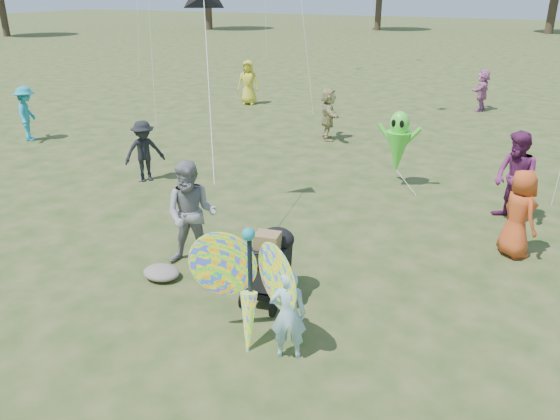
% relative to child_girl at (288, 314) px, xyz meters
% --- Properties ---
extents(ground, '(160.00, 160.00, 0.00)m').
position_rel_child_girl_xyz_m(ground, '(-0.82, 0.34, -0.60)').
color(ground, '#51592B').
rests_on(ground, ground).
extents(child_girl, '(0.52, 0.44, 1.20)m').
position_rel_child_girl_xyz_m(child_girl, '(0.00, 0.00, 0.00)').
color(child_girl, '#97C6D6').
rests_on(child_girl, ground).
extents(adult_man, '(1.03, 0.92, 1.76)m').
position_rel_child_girl_xyz_m(adult_man, '(-2.45, 1.52, 0.28)').
color(adult_man, gray).
rests_on(adult_man, ground).
extents(grey_bag, '(0.60, 0.49, 0.19)m').
position_rel_child_girl_xyz_m(grey_bag, '(-2.63, 0.87, -0.51)').
color(grey_bag, slate).
rests_on(grey_bag, ground).
extents(crowd_a, '(0.85, 0.88, 1.52)m').
position_rel_child_girl_xyz_m(crowd_a, '(2.26, 4.21, 0.16)').
color(crowd_a, '#BD471E').
rests_on(crowd_a, ground).
extents(crowd_b, '(0.98, 1.06, 1.43)m').
position_rel_child_girl_xyz_m(crowd_b, '(-5.85, 4.48, 0.12)').
color(crowd_b, black).
rests_on(crowd_b, ground).
extents(crowd_d, '(1.08, 1.47, 1.54)m').
position_rel_child_girl_xyz_m(crowd_d, '(-3.40, 9.85, 0.17)').
color(crowd_d, tan).
rests_on(crowd_d, ground).
extents(crowd_e, '(1.10, 1.10, 1.80)m').
position_rel_child_girl_xyz_m(crowd_e, '(2.06, 5.66, 0.30)').
color(crowd_e, '#652154').
rests_on(crowd_e, ground).
extents(crowd_g, '(0.93, 0.74, 1.67)m').
position_rel_child_girl_xyz_m(crowd_g, '(-8.11, 13.40, 0.23)').
color(crowd_g, gold).
rests_on(crowd_g, ground).
extents(crowd_i, '(1.09, 1.18, 1.60)m').
position_rel_child_girl_xyz_m(crowd_i, '(-11.29, 5.85, 0.20)').
color(crowd_i, teal).
rests_on(crowd_i, ground).
extents(crowd_j, '(0.61, 1.43, 1.50)m').
position_rel_child_girl_xyz_m(crowd_j, '(0.12, 16.18, 0.15)').
color(crowd_j, '#C671AE').
rests_on(crowd_j, ground).
extents(jogging_stroller, '(0.60, 1.10, 1.09)m').
position_rel_child_girl_xyz_m(jogging_stroller, '(-0.81, 1.11, 0.01)').
color(jogging_stroller, black).
rests_on(jogging_stroller, ground).
extents(butterfly_kite, '(1.74, 0.75, 1.80)m').
position_rel_child_girl_xyz_m(butterfly_kite, '(-0.56, 0.03, 0.21)').
color(butterfly_kite, '#FF2862').
rests_on(butterfly_kite, ground).
extents(alien_kite, '(1.12, 0.69, 1.74)m').
position_rel_child_girl_xyz_m(alien_kite, '(-0.49, 6.71, 0.37)').
color(alien_kite, '#48E235').
rests_on(alien_kite, ground).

